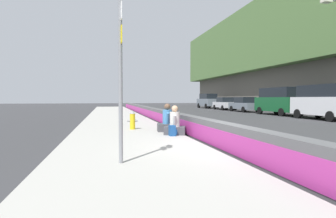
{
  "coord_description": "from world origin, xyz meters",
  "views": [
    {
      "loc": [
        -7.44,
        3.44,
        1.58
      ],
      "look_at": [
        3.85,
        0.86,
        1.12
      ],
      "focal_mm": 29.27,
      "sensor_mm": 36.0,
      "label": 1
    }
  ],
  "objects": [
    {
      "name": "backpack",
      "position": [
        2.65,
        0.96,
        0.33
      ],
      "size": [
        0.32,
        0.28,
        0.4
      ],
      "color": "navy",
      "rests_on": "sidewalk_strip"
    },
    {
      "name": "parked_car_midline",
      "position": [
        21.44,
        -12.24,
        0.86
      ],
      "size": [
        4.52,
        1.98,
        1.71
      ],
      "color": "slate",
      "rests_on": "ground_plane"
    },
    {
      "name": "route_sign_post",
      "position": [
        -1.35,
        3.11,
        2.21
      ],
      "size": [
        0.44,
        0.09,
        3.6
      ],
      "color": "gray",
      "rests_on": "sidewalk_strip"
    },
    {
      "name": "parked_car_third",
      "position": [
        9.4,
        -12.11,
        1.35
      ],
      "size": [
        5.14,
        2.19,
        2.56
      ],
      "color": "silver",
      "rests_on": "ground_plane"
    },
    {
      "name": "sidewalk_strip",
      "position": [
        0.0,
        2.65,
        0.07
      ],
      "size": [
        80.0,
        4.4,
        0.14
      ],
      "primitive_type": "cube",
      "color": "#A8A59E",
      "rests_on": "ground_plane"
    },
    {
      "name": "jersey_barrier",
      "position": [
        0.0,
        0.0,
        0.42
      ],
      "size": [
        76.0,
        0.45,
        0.85
      ],
      "color": "#545456",
      "rests_on": "ground_plane"
    },
    {
      "name": "seated_person_middle",
      "position": [
        4.13,
        0.82,
        0.52
      ],
      "size": [
        0.84,
        0.95,
        1.2
      ],
      "color": "#424247",
      "rests_on": "sidewalk_strip"
    },
    {
      "name": "parked_car_fourth",
      "position": [
        15.07,
        -12.34,
        1.35
      ],
      "size": [
        5.16,
        2.23,
        2.56
      ],
      "color": "#145128",
      "rests_on": "ground_plane"
    },
    {
      "name": "ground_plane",
      "position": [
        0.0,
        0.0,
        0.0
      ],
      "size": [
        160.0,
        160.0,
        0.0
      ],
      "primitive_type": "plane",
      "color": "#353538",
      "rests_on": "ground"
    },
    {
      "name": "seated_person_foreground",
      "position": [
        3.07,
        0.76,
        0.5
      ],
      "size": [
        0.93,
        1.01,
        1.15
      ],
      "color": "#424247",
      "rests_on": "sidewalk_strip"
    },
    {
      "name": "parked_car_farther",
      "position": [
        33.19,
        -12.3,
        1.18
      ],
      "size": [
        4.86,
        2.19,
        2.28
      ],
      "color": "slate",
      "rests_on": "ground_plane"
    },
    {
      "name": "fire_hydrant",
      "position": [
        5.17,
        2.23,
        0.59
      ],
      "size": [
        0.26,
        0.46,
        0.88
      ],
      "color": "gold",
      "rests_on": "sidewalk_strip"
    },
    {
      "name": "parked_car_far",
      "position": [
        26.87,
        -12.27,
        0.86
      ],
      "size": [
        4.55,
        2.05,
        1.71
      ],
      "color": "silver",
      "rests_on": "ground_plane"
    }
  ]
}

